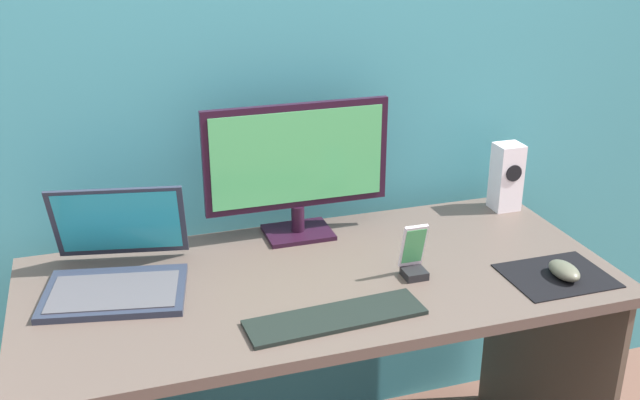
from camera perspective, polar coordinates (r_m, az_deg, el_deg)
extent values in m
cube|color=teal|center=(2.04, -3.62, 12.34)|extent=(6.00, 0.04, 2.50)
cube|color=brown|center=(1.84, -0.03, -6.22)|extent=(1.44, 0.66, 0.03)
cube|color=brown|center=(2.30, 16.71, -11.56)|extent=(0.02, 0.62, 0.71)
cube|color=black|center=(2.05, -1.69, -2.49)|extent=(0.18, 0.14, 0.01)
cylinder|color=black|center=(2.03, -1.71, -1.41)|extent=(0.04, 0.04, 0.07)
cube|color=black|center=(1.96, -1.77, 3.37)|extent=(0.50, 0.02, 0.29)
cube|color=#4CB266|center=(1.96, -1.68, 3.28)|extent=(0.47, 0.00, 0.25)
cube|color=white|center=(2.25, 14.09, 1.74)|extent=(0.08, 0.07, 0.20)
cylinder|color=black|center=(2.21, 14.64, 1.99)|extent=(0.05, 0.00, 0.05)
cube|color=#272D3E|center=(1.81, -15.43, -6.84)|extent=(0.36, 0.29, 0.02)
cube|color=#47474C|center=(1.79, -15.51, -6.75)|extent=(0.31, 0.22, 0.00)
cube|color=#272D3E|center=(1.90, -15.14, -1.64)|extent=(0.33, 0.15, 0.21)
cube|color=#26A5BF|center=(1.89, -15.16, -1.64)|extent=(0.30, 0.13, 0.18)
cube|color=black|center=(1.66, 1.20, -8.98)|extent=(0.41, 0.13, 0.01)
cube|color=black|center=(1.92, 17.67, -5.55)|extent=(0.25, 0.20, 0.00)
ellipsoid|color=#585846|center=(1.91, 18.20, -5.16)|extent=(0.06, 0.10, 0.04)
cube|color=black|center=(1.84, 7.24, -5.61)|extent=(0.05, 0.05, 0.02)
cube|color=silver|center=(1.82, 7.15, -3.50)|extent=(0.06, 0.04, 0.12)
cube|color=#4CB266|center=(1.81, 7.22, -3.53)|extent=(0.05, 0.03, 0.10)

